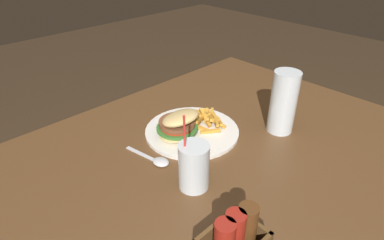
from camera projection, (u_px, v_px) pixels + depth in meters
The scene contains 5 objects.
dining_table at pixel (231, 200), 0.90m from camera, with size 1.23×1.05×0.71m.
meal_plate_near at pixel (186, 127), 0.94m from camera, with size 0.28×0.28×0.10m.
beer_glass at pixel (283, 105), 0.93m from camera, with size 0.08×0.08×0.19m.
juice_glass at pixel (194, 168), 0.74m from camera, with size 0.07×0.07×0.20m.
spoon at pixel (158, 161), 0.84m from camera, with size 0.05×0.15×0.01m.
Camera 1 is at (0.54, 0.39, 1.25)m, focal length 30.00 mm.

